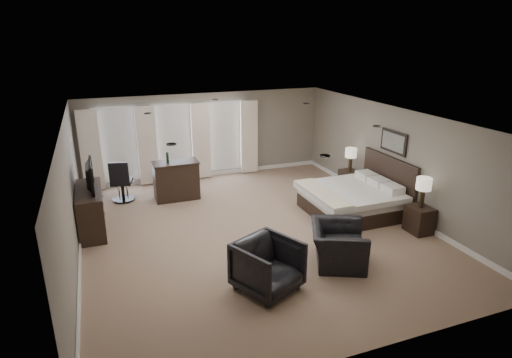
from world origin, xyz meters
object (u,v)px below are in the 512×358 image
object	(u,v)px
tv	(88,186)
bar_counter	(176,180)
nightstand_near	(419,220)
nightstand_far	(349,181)
armchair_far	(268,264)
bar_stool_right	(170,180)
desk_chair	(122,180)
lamp_near	(423,193)
lamp_far	(351,160)
armchair_near	(338,238)
bar_stool_left	(122,183)
dresser	(91,210)
bed	(351,188)

from	to	relation	value
tv	bar_counter	xyz separation A→B (m)	(2.19, 1.28, -0.54)
nightstand_near	tv	xyz separation A→B (m)	(-6.92, 2.72, 0.76)
nightstand_far	bar_counter	world-z (taller)	bar_counter
armchair_far	bar_stool_right	distance (m)	5.51
bar_stool_right	desk_chair	bearing A→B (deg)	-172.84
lamp_near	lamp_far	world-z (taller)	lamp_near
lamp_near	bar_counter	distance (m)	6.21
lamp_far	armchair_far	world-z (taller)	lamp_far
bar_counter	desk_chair	distance (m)	1.44
tv	armchair_near	xyz separation A→B (m)	(4.48, -3.25, -0.55)
nightstand_far	bar_stool_left	xyz separation A→B (m)	(-6.09, 1.91, 0.07)
bar_stool_left	lamp_near	bearing A→B (deg)	-38.28
nightstand_near	bar_stool_left	world-z (taller)	bar_stool_left
nightstand_near	armchair_far	size ratio (longest dim) A/B	0.60
armchair_near	nightstand_near	bearing A→B (deg)	-52.25
armchair_far	bar_stool_left	xyz separation A→B (m)	(-2.02, 5.72, -0.14)
lamp_far	armchair_far	size ratio (longest dim) A/B	0.66
bar_stool_left	dresser	bearing A→B (deg)	-111.62
dresser	bar_counter	bearing A→B (deg)	30.30
armchair_near	bar_stool_right	xyz separation A→B (m)	(-2.37, 5.08, -0.15)
dresser	armchair_near	size ratio (longest dim) A/B	1.45
armchair_far	desk_chair	xyz separation A→B (m)	(-2.04, 5.30, 0.07)
lamp_near	lamp_far	bearing A→B (deg)	90.00
armchair_far	bar_stool_right	world-z (taller)	armchair_far
dresser	bar_stool_right	distance (m)	2.80
armchair_far	armchair_near	bearing A→B (deg)	-11.78
dresser	tv	world-z (taller)	tv
nightstand_near	bar_stool_right	distance (m)	6.62
nightstand_far	bar_counter	xyz separation A→B (m)	(-4.73, 1.10, 0.24)
dresser	armchair_near	xyz separation A→B (m)	(4.48, -3.25, 0.02)
nightstand_far	bar_stool_left	distance (m)	6.38
nightstand_far	desk_chair	world-z (taller)	desk_chair
dresser	bed	bearing A→B (deg)	-11.89
armchair_near	armchair_far	size ratio (longest dim) A/B	1.17
bed	bar_stool_right	distance (m)	5.01
bar_counter	dresser	bearing A→B (deg)	-149.70
dresser	lamp_far	bearing A→B (deg)	1.49
tv	bar_counter	world-z (taller)	tv
bar_stool_left	bed	bearing A→B (deg)	-32.84
bar_stool_left	bar_stool_right	world-z (taller)	bar_stool_right
tv	lamp_far	bearing A→B (deg)	-88.51
bed	lamp_near	distance (m)	1.72
bed	bar_stool_left	size ratio (longest dim) A/B	2.96
dresser	bar_stool_left	bearing A→B (deg)	68.38
armchair_far	bar_stool_right	xyz separation A→B (m)	(-0.74, 5.46, -0.14)
bar_counter	lamp_far	bearing A→B (deg)	-13.06
nightstand_near	armchair_far	world-z (taller)	armchair_far
bar_stool_right	nightstand_far	bearing A→B (deg)	-18.92
nightstand_far	lamp_near	size ratio (longest dim) A/B	0.85
armchair_near	lamp_near	bearing A→B (deg)	-52.25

